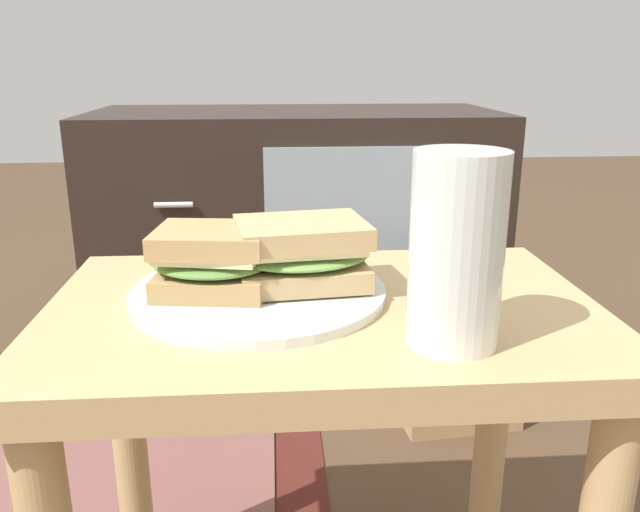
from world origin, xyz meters
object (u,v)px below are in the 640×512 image
object	(u,v)px
plate	(259,292)
beer_glass	(456,253)
tv_cabinet	(297,228)
sandwich_back	(302,253)
paper_bag	(459,341)
sandwich_front	(212,261)

from	to	relation	value
plate	beer_glass	world-z (taller)	beer_glass
tv_cabinet	sandwich_back	world-z (taller)	tv_cabinet
sandwich_back	beer_glass	bearing A→B (deg)	-46.56
paper_bag	plate	bearing A→B (deg)	-126.99
plate	sandwich_front	bearing A→B (deg)	-171.65
plate	sandwich_back	size ratio (longest dim) A/B	1.74
tv_cabinet	beer_glass	distance (m)	1.08
sandwich_back	paper_bag	size ratio (longest dim) A/B	0.44
tv_cabinet	beer_glass	xyz separation A→B (m)	(0.10, -1.05, 0.25)
plate	paper_bag	distance (m)	0.69
tv_cabinet	sandwich_front	world-z (taller)	tv_cabinet
plate	sandwich_back	xyz separation A→B (m)	(0.05, 0.01, 0.04)
plate	sandwich_back	bearing A→B (deg)	8.35
sandwich_back	paper_bag	xyz separation A→B (m)	(0.33, 0.49, -0.34)
plate	paper_bag	bearing A→B (deg)	53.01
plate	beer_glass	xyz separation A→B (m)	(0.17, -0.12, 0.08)
paper_bag	tv_cabinet	bearing A→B (deg)	125.17
tv_cabinet	sandwich_back	xyz separation A→B (m)	(-0.03, -0.92, 0.22)
beer_glass	plate	bearing A→B (deg)	143.78
tv_cabinet	beer_glass	size ratio (longest dim) A/B	5.71
sandwich_back	plate	bearing A→B (deg)	-171.65
sandwich_back	tv_cabinet	bearing A→B (deg)	88.27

